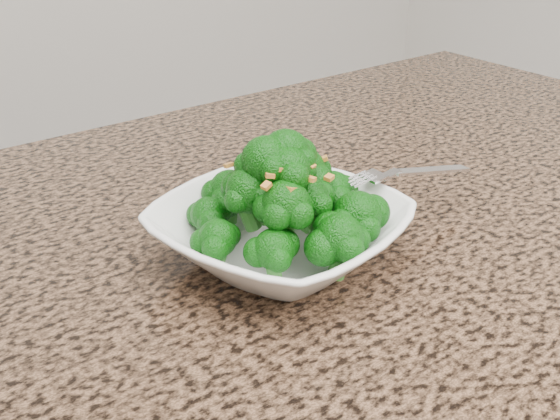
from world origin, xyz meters
TOP-DOWN VIEW (x-y plane):
  - granite_counter at (0.00, 0.30)m, footprint 1.64×1.04m
  - bowl at (0.09, 0.39)m, footprint 0.26×0.26m
  - broccoli_pile at (0.09, 0.39)m, footprint 0.19×0.19m
  - garlic_topping at (0.09, 0.39)m, footprint 0.11×0.11m
  - fork at (0.22, 0.37)m, footprint 0.18×0.03m

SIDE VIEW (x-z plane):
  - granite_counter at x=0.00m, z-range 0.87..0.90m
  - bowl at x=0.09m, z-range 0.90..0.95m
  - fork at x=0.22m, z-range 0.95..0.96m
  - broccoli_pile at x=0.09m, z-range 0.95..1.03m
  - garlic_topping at x=0.09m, z-range 1.03..1.04m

